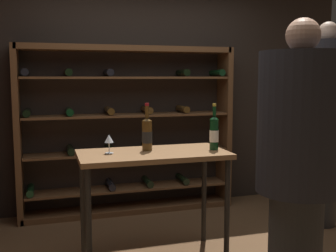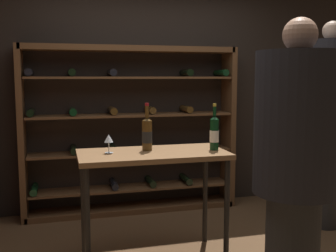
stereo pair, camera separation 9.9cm
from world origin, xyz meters
TOP-DOWN VIEW (x-y plane):
  - back_wall at (0.00, 1.70)m, footprint 4.96×0.10m
  - wine_rack at (-0.24, 1.49)m, footprint 2.36×0.32m
  - tasting_table at (-0.28, 0.23)m, footprint 1.19×0.60m
  - person_host_in_suit at (0.39, -0.76)m, footprint 0.51×0.51m
  - person_guest_plum_blouse at (1.58, 0.54)m, footprint 0.48×0.48m
  - wine_bottle_green_slim at (-0.31, 0.30)m, footprint 0.09×0.09m
  - wine_bottle_red_label at (0.23, 0.18)m, footprint 0.07×0.07m
  - wine_glass_stemmed_right at (-0.62, 0.26)m, footprint 0.07×0.07m

SIDE VIEW (x-z plane):
  - tasting_table at x=-0.28m, z-range 0.35..1.25m
  - wine_rack at x=-0.24m, z-range 0.00..1.84m
  - person_host_in_suit at x=0.39m, z-range 0.09..1.94m
  - wine_glass_stemmed_right at x=-0.62m, z-range 0.94..1.09m
  - wine_bottle_green_slim at x=-0.31m, z-range 0.85..1.24m
  - wine_bottle_red_label at x=0.23m, z-range 0.86..1.24m
  - person_guest_plum_blouse at x=1.58m, z-range 0.11..2.15m
  - back_wall at x=0.00m, z-range 0.00..2.75m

